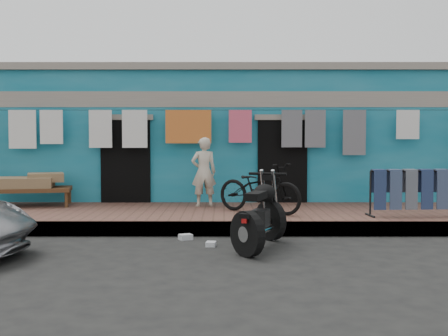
# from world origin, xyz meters

# --- Properties ---
(ground) EXTENTS (80.00, 80.00, 0.00)m
(ground) POSITION_xyz_m (0.00, 0.00, 0.00)
(ground) COLOR black
(ground) RESTS_ON ground
(sidewalk) EXTENTS (28.00, 3.00, 0.25)m
(sidewalk) POSITION_xyz_m (0.00, 3.00, 0.12)
(sidewalk) COLOR brown
(sidewalk) RESTS_ON ground
(curb) EXTENTS (28.00, 0.10, 0.25)m
(curb) POSITION_xyz_m (0.00, 1.55, 0.12)
(curb) COLOR gray
(curb) RESTS_ON ground
(building) EXTENTS (12.20, 5.20, 3.36)m
(building) POSITION_xyz_m (-0.00, 6.99, 1.69)
(building) COLOR #10708F
(building) RESTS_ON ground
(clothesline) EXTENTS (10.06, 0.06, 2.10)m
(clothesline) POSITION_xyz_m (-0.41, 4.25, 1.82)
(clothesline) COLOR brown
(clothesline) RESTS_ON sidewalk
(seated_person) EXTENTS (0.58, 0.45, 1.45)m
(seated_person) POSITION_xyz_m (-0.43, 3.72, 0.98)
(seated_person) COLOR beige
(seated_person) RESTS_ON sidewalk
(bicycle) EXTENTS (1.84, 1.59, 1.17)m
(bicycle) POSITION_xyz_m (0.68, 2.70, 0.84)
(bicycle) COLOR black
(bicycle) RESTS_ON sidewalk
(motorcycle) EXTENTS (1.66, 2.11, 1.13)m
(motorcycle) POSITION_xyz_m (0.55, 0.51, 0.57)
(motorcycle) COLOR black
(motorcycle) RESTS_ON ground
(charpoy) EXTENTS (2.31, 1.65, 0.66)m
(charpoy) POSITION_xyz_m (-4.20, 3.76, 0.58)
(charpoy) COLOR brown
(charpoy) RESTS_ON sidewalk
(jeans_rack) EXTENTS (1.91, 0.65, 0.89)m
(jeans_rack) POSITION_xyz_m (3.56, 2.28, 0.70)
(jeans_rack) COLOR black
(jeans_rack) RESTS_ON sidewalk
(litter_a) EXTENTS (0.26, 0.24, 0.09)m
(litter_a) POSITION_xyz_m (-0.64, 1.20, 0.05)
(litter_a) COLOR silver
(litter_a) RESTS_ON ground
(litter_b) EXTENTS (0.14, 0.16, 0.07)m
(litter_b) POSITION_xyz_m (0.81, 1.20, 0.03)
(litter_b) COLOR silver
(litter_b) RESTS_ON ground
(litter_c) EXTENTS (0.17, 0.20, 0.07)m
(litter_c) POSITION_xyz_m (-0.20, 0.63, 0.04)
(litter_c) COLOR silver
(litter_c) RESTS_ON ground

